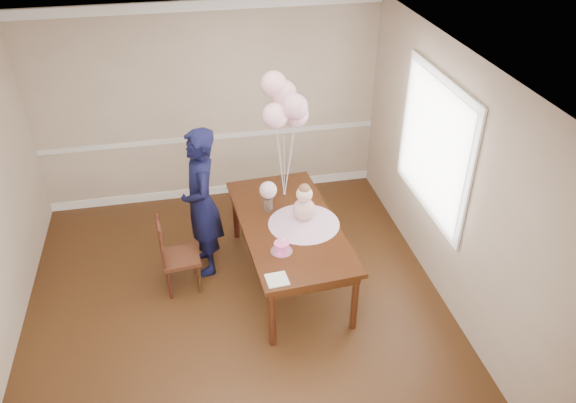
{
  "coord_description": "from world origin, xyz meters",
  "views": [
    {
      "loc": [
        -0.36,
        -4.4,
        4.31
      ],
      "look_at": [
        0.64,
        0.5,
        1.05
      ],
      "focal_mm": 35.0,
      "sensor_mm": 36.0,
      "label": 1
    }
  ],
  "objects_px": {
    "dining_chair_seat": "(181,257)",
    "woman": "(202,203)",
    "birthday_cake": "(282,247)",
    "dining_table_top": "(289,225)"
  },
  "relations": [
    {
      "from": "dining_chair_seat",
      "to": "dining_table_top",
      "type": "bearing_deg",
      "value": -9.67
    },
    {
      "from": "dining_table_top",
      "to": "birthday_cake",
      "type": "xyz_separation_m",
      "value": [
        -0.17,
        -0.47,
        0.09
      ]
    },
    {
      "from": "dining_table_top",
      "to": "birthday_cake",
      "type": "relative_size",
      "value": 13.33
    },
    {
      "from": "dining_chair_seat",
      "to": "woman",
      "type": "distance_m",
      "value": 0.64
    },
    {
      "from": "dining_chair_seat",
      "to": "birthday_cake",
      "type": "bearing_deg",
      "value": -34.16
    },
    {
      "from": "woman",
      "to": "dining_chair_seat",
      "type": "bearing_deg",
      "value": -47.18
    },
    {
      "from": "dining_table_top",
      "to": "dining_chair_seat",
      "type": "height_order",
      "value": "dining_table_top"
    },
    {
      "from": "dining_table_top",
      "to": "dining_chair_seat",
      "type": "relative_size",
      "value": 5.12
    },
    {
      "from": "dining_chair_seat",
      "to": "woman",
      "type": "relative_size",
      "value": 0.22
    },
    {
      "from": "birthday_cake",
      "to": "dining_chair_seat",
      "type": "height_order",
      "value": "birthday_cake"
    }
  ]
}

